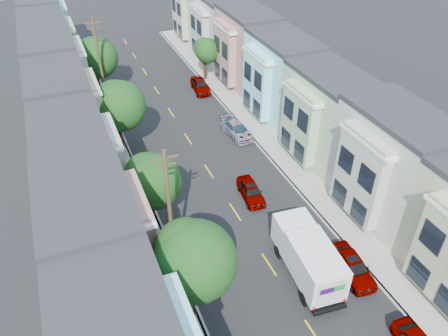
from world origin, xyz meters
name	(u,v)px	position (x,y,z in m)	size (l,w,h in m)	color
ground	(269,265)	(0.00, 0.00, 0.00)	(160.00, 160.00, 0.00)	black
road_slab	(198,154)	(0.00, 15.00, 0.01)	(12.00, 70.00, 0.02)	black
curb_left	(136,168)	(-6.05, 15.00, 0.07)	(0.30, 70.00, 0.15)	gray
curb_right	(254,141)	(6.05, 15.00, 0.07)	(0.30, 70.00, 0.15)	gray
sidewalk_left	(122,171)	(-7.35, 15.00, 0.07)	(2.60, 70.00, 0.15)	gray
sidewalk_right	(266,138)	(7.35, 15.00, 0.07)	(2.60, 70.00, 0.15)	gray
centerline	(198,154)	(0.00, 15.00, 0.00)	(0.12, 70.00, 0.01)	gold
townhouse_row_left	(80,181)	(-11.15, 15.00, 0.00)	(5.00, 70.00, 8.50)	#A0C394
townhouse_row_right	(298,131)	(11.15, 15.00, 0.00)	(5.00, 70.00, 8.50)	#A0C394
tree_b	(193,262)	(-6.30, -2.50, 5.60)	(4.70, 4.70, 7.97)	black
tree_c	(152,182)	(-6.30, 6.84, 4.36)	(4.20, 4.20, 6.49)	black
tree_d	(119,106)	(-6.30, 18.08, 4.96)	(4.70, 4.70, 7.33)	black
tree_e	(96,58)	(-6.30, 31.09, 4.70)	(4.70, 4.70, 7.07)	black
tree_far_r	(207,51)	(6.89, 30.63, 3.73)	(3.10, 3.10, 5.32)	black
utility_pole_near	(170,216)	(-6.30, 2.00, 5.15)	(1.60, 0.26, 10.00)	#42301E
utility_pole_far	(100,64)	(-6.30, 28.00, 5.15)	(1.60, 0.26, 10.00)	#42301E
fedex_truck	(308,256)	(1.92, -1.68, 1.79)	(2.57, 6.69, 3.21)	silver
lead_sedan	(251,191)	(1.95, 7.21, 0.67)	(1.59, 4.16, 1.35)	black
parked_left_c	(192,254)	(-4.90, 2.43, 0.69)	(1.93, 4.59, 1.38)	silver
parked_left_d	(157,180)	(-4.90, 11.70, 0.71)	(1.99, 4.73, 1.42)	#5D080F
parked_right_b	(353,266)	(4.90, -2.88, 0.74)	(1.75, 4.56, 1.48)	silver
parked_right_c	(237,129)	(4.90, 16.81, 0.67)	(1.89, 4.49, 1.35)	black
parked_right_d	(200,85)	(4.90, 27.78, 0.75)	(1.78, 4.65, 1.51)	black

